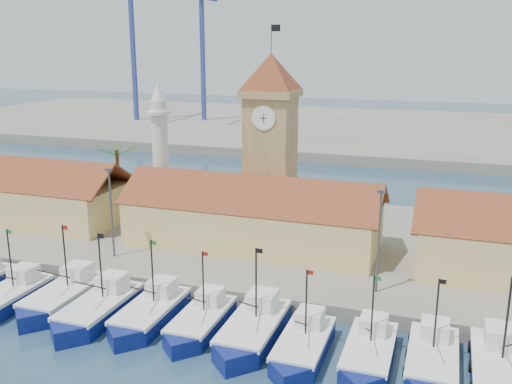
% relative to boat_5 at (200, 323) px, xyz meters
% --- Properties ---
extents(ground, '(400.00, 400.00, 0.00)m').
position_rel_boat_5_xyz_m(ground, '(-1.33, -3.26, -0.71)').
color(ground, navy).
rests_on(ground, ground).
extents(quay, '(140.00, 32.00, 1.50)m').
position_rel_boat_5_xyz_m(quay, '(-1.33, 20.74, 0.04)').
color(quay, gray).
rests_on(quay, ground).
extents(terminal, '(240.00, 80.00, 2.00)m').
position_rel_boat_5_xyz_m(terminal, '(-1.33, 106.74, 0.29)').
color(terminal, gray).
rests_on(terminal, ground).
extents(boat_1, '(3.48, 9.52, 7.20)m').
position_rel_boat_5_xyz_m(boat_1, '(-17.68, -1.42, 0.04)').
color(boat_1, '#0B1558').
rests_on(boat_1, ground).
extents(boat_2, '(3.66, 10.03, 7.59)m').
position_rel_boat_5_xyz_m(boat_2, '(-13.16, 0.10, 0.08)').
color(boat_2, '#0B1558').
rests_on(boat_2, ground).
extents(boat_3, '(3.69, 10.12, 7.66)m').
position_rel_boat_5_xyz_m(boat_3, '(-8.89, -0.93, 0.09)').
color(boat_3, '#0B1558').
rests_on(boat_3, ground).
extents(boat_4, '(3.53, 9.66, 7.31)m').
position_rel_boat_5_xyz_m(boat_4, '(-4.48, -0.13, 0.05)').
color(boat_4, '#0B1558').
rests_on(boat_4, ground).
extents(boat_5, '(3.29, 9.03, 6.83)m').
position_rel_boat_5_xyz_m(boat_5, '(0.00, 0.00, 0.00)').
color(boat_5, '#0B1558').
rests_on(boat_5, ground).
extents(boat_6, '(3.72, 10.20, 7.72)m').
position_rel_boat_5_xyz_m(boat_6, '(4.46, -0.15, 0.09)').
color(boat_6, '#0B1558').
rests_on(boat_6, ground).
extents(boat_7, '(3.32, 9.11, 6.89)m').
position_rel_boat_5_xyz_m(boat_7, '(8.69, -1.10, 0.01)').
color(boat_7, '#0B1558').
rests_on(boat_7, ground).
extents(boat_8, '(3.32, 9.09, 6.88)m').
position_rel_boat_5_xyz_m(boat_8, '(13.40, -0.57, 0.00)').
color(boat_8, '#0B1558').
rests_on(boat_8, ground).
extents(boat_9, '(3.40, 9.32, 7.05)m').
position_rel_boat_5_xyz_m(boat_9, '(17.73, -0.12, 0.02)').
color(boat_9, '#0B1558').
rests_on(boat_9, ground).
extents(boat_10, '(3.88, 10.62, 8.04)m').
position_rel_boat_5_xyz_m(boat_10, '(22.18, -0.59, 0.12)').
color(boat_10, '#0B1558').
rests_on(boat_10, ground).
extents(hall_left, '(31.20, 10.13, 7.61)m').
position_rel_boat_5_xyz_m(hall_left, '(-33.33, 16.74, 3.28)').
color(hall_left, '#E2D27C').
rests_on(hall_left, quay).
extents(hall_center, '(27.04, 10.13, 7.61)m').
position_rel_boat_5_xyz_m(hall_center, '(-1.33, 16.74, 3.28)').
color(hall_center, '#E2D27C').
rests_on(hall_center, quay).
extents(clock_tower, '(5.80, 5.80, 22.70)m').
position_rel_boat_5_xyz_m(clock_tower, '(-1.33, 22.74, 11.25)').
color(clock_tower, tan).
rests_on(clock_tower, quay).
extents(minaret, '(3.00, 3.00, 16.30)m').
position_rel_boat_5_xyz_m(minaret, '(-16.33, 24.74, 9.02)').
color(minaret, silver).
rests_on(minaret, quay).
extents(palm_tree, '(5.60, 5.03, 8.39)m').
position_rel_boat_5_xyz_m(palm_tree, '(-21.33, 22.74, 5.54)').
color(palm_tree, brown).
rests_on(palm_tree, quay).
extents(lamp_posts, '(80.70, 0.25, 9.03)m').
position_rel_boat_5_xyz_m(lamp_posts, '(-0.83, 8.74, 5.77)').
color(lamp_posts, '#3F3F44').
rests_on(lamp_posts, quay).
extents(crane_blue_far, '(1.00, 33.52, 42.27)m').
position_rel_boat_5_xyz_m(crane_blue_far, '(-63.42, 97.22, 24.83)').
color(crane_blue_far, navy).
rests_on(crane_blue_far, terminal).
extents(crane_blue_near, '(1.00, 30.21, 39.54)m').
position_rel_boat_5_xyz_m(crane_blue_near, '(-46.07, 103.62, 23.05)').
color(crane_blue_near, navy).
rests_on(crane_blue_near, terminal).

